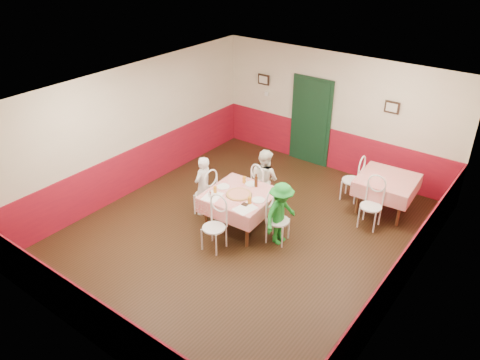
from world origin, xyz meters
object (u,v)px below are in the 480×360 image
Objects in this scene: wallet at (245,204)px; diner_right at (281,214)px; glass_c at (244,180)px; chair_right at (278,221)px; chair_near at (214,228)px; glass_b at (250,201)px; chair_left at (205,195)px; pizza at (239,194)px; chair_second_b at (371,207)px; main_table at (240,210)px; chair_far at (263,189)px; glass_a at (215,190)px; second_table at (385,194)px; beer_bottle at (256,181)px; diner_left at (203,186)px; diner_far at (264,179)px; chair_second_a at (352,180)px.

wallet is 0.09× the size of diner_right.
glass_c reaches higher than wallet.
glass_c is 0.83m from wallet.
chair_near is at bearing 128.01° from chair_right.
glass_b is 0.79m from glass_c.
chair_right and chair_near have the same top height.
glass_b is at bearing 85.59° from chair_left.
pizza is 0.38× the size of diner_right.
chair_second_b is (1.18, 1.49, 0.00)m from chair_right.
chair_second_b is (2.88, 1.58, 0.00)m from chair_left.
glass_c is at bearing 115.38° from main_table.
chair_far is 6.82× the size of glass_c.
chair_far is 7.24× the size of glass_a.
glass_a is 0.68m from glass_c.
second_table is 4.56× the size of beer_bottle.
chair_left is at bearing -154.78° from beer_bottle.
chair_second_b is 3.67× the size of beer_bottle.
chair_second_b is (0.00, -0.75, 0.08)m from second_table.
chair_right is at bearing -131.99° from chair_second_b.
chair_far is (-0.04, 0.85, 0.08)m from main_table.
diner_left reaches higher than wallet.
glass_a reaches higher than second_table.
chair_left and chair_second_b have the same top height.
pizza is at bearing 103.11° from diner_far.
chair_left and chair_right have the same top height.
glass_a is at bearing -174.38° from glass_b.
glass_a is 1.13× the size of wallet.
beer_bottle is 2.23× the size of wallet.
glass_b is (-0.48, -0.24, 0.38)m from chair_right.
wallet reaches higher than second_table.
chair_near is at bearing -25.14° from chair_second_a.
second_table is at bearing -37.74° from chair_right.
glass_c is at bearing 125.05° from chair_left.
second_table is at bearing 131.47° from chair_left.
diner_far reaches higher than chair_second_b.
main_table is 0.96× the size of diner_left.
glass_c is at bearing -139.22° from second_table.
pizza is 0.93m from diner_left.
diner_far reaches higher than diner_left.
chair_far reaches higher than main_table.
second_table is 1.24× the size of chair_second_b.
diner_far is (0.35, 1.16, -0.16)m from glass_a.
chair_near is 1.25m from diner_right.
chair_right is 1.90m from chair_second_b.
chair_right is at bearing 28.43° from wallet.
chair_right is 1.20m from chair_near.
main_table is 1.36× the size of chair_second_b.
chair_left is at bearing -140.97° from second_table.
chair_second_a is 3.07m from glass_a.
glass_c is at bearing 124.24° from wallet.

